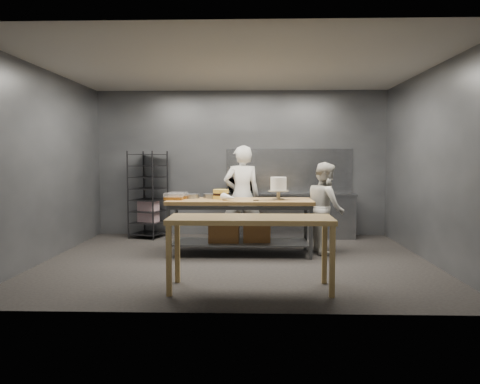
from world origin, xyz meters
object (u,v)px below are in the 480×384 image
(chef_right, at_px, (325,207))
(microwave, at_px, (242,186))
(near_counter, at_px, (250,224))
(layer_cake, at_px, (221,194))
(work_table, at_px, (239,220))
(chef_behind, at_px, (242,196))
(frosted_cake_stand, at_px, (279,185))
(speed_rack, at_px, (148,195))

(chef_right, bearing_deg, microwave, 36.95)
(near_counter, xyz_separation_m, layer_cake, (-0.52, 2.22, 0.19))
(work_table, height_order, layer_cake, layer_cake)
(chef_behind, bearing_deg, chef_right, 147.48)
(chef_behind, relative_size, microwave, 3.39)
(frosted_cake_stand, bearing_deg, near_counter, -102.09)
(near_counter, bearing_deg, layer_cake, 103.21)
(chef_right, bearing_deg, chef_behind, 60.17)
(chef_behind, height_order, microwave, chef_behind)
(speed_rack, xyz_separation_m, frosted_cake_stand, (2.55, -1.62, 0.30))
(frosted_cake_stand, bearing_deg, work_table, 177.81)
(layer_cake, bearing_deg, work_table, -18.91)
(microwave, bearing_deg, chef_right, -45.71)
(work_table, relative_size, near_counter, 1.20)
(chef_right, bearing_deg, frosted_cake_stand, 97.13)
(near_counter, height_order, chef_behind, chef_behind)
(speed_rack, bearing_deg, work_table, -40.02)
(near_counter, height_order, frosted_cake_stand, frosted_cake_stand)
(speed_rack, height_order, chef_behind, chef_behind)
(microwave, height_order, layer_cake, microwave)
(frosted_cake_stand, relative_size, layer_cake, 1.43)
(work_table, relative_size, chef_right, 1.55)
(work_table, bearing_deg, chef_behind, 88.33)
(microwave, bearing_deg, near_counter, -87.07)
(near_counter, relative_size, chef_behind, 1.09)
(work_table, relative_size, microwave, 4.43)
(chef_behind, height_order, frosted_cake_stand, chef_behind)
(work_table, distance_m, frosted_cake_stand, 0.88)
(speed_rack, bearing_deg, microwave, 2.40)
(near_counter, distance_m, frosted_cake_stand, 2.16)
(frosted_cake_stand, bearing_deg, chef_behind, 128.00)
(work_table, relative_size, chef_behind, 1.31)
(near_counter, distance_m, chef_behind, 2.90)
(frosted_cake_stand, distance_m, layer_cake, 0.99)
(chef_behind, distance_m, chef_right, 1.57)
(frosted_cake_stand, bearing_deg, layer_cake, 172.17)
(work_table, xyz_separation_m, near_counter, (0.21, -2.11, 0.24))
(speed_rack, bearing_deg, layer_cake, -43.20)
(near_counter, bearing_deg, speed_rack, 119.57)
(near_counter, xyz_separation_m, chef_behind, (-0.18, 2.90, 0.11))
(work_table, relative_size, layer_cake, 9.12)
(chef_behind, relative_size, frosted_cake_stand, 4.87)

